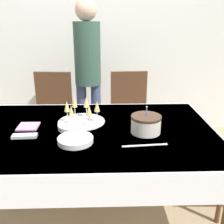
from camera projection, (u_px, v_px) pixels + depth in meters
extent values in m
plane|color=tan|center=(88.00, 209.00, 2.19)|extent=(12.00, 12.00, 0.00)
cube|color=silver|center=(92.00, 30.00, 3.32)|extent=(8.00, 0.05, 2.70)
cube|color=white|center=(85.00, 131.00, 1.94)|extent=(1.91, 1.15, 0.03)
cube|color=white|center=(85.00, 142.00, 1.97)|extent=(1.94, 1.18, 0.21)
cylinder|color=#51331E|center=(180.00, 142.00, 2.58)|extent=(0.06, 0.06, 0.70)
cube|color=#51331E|center=(51.00, 124.00, 2.80)|extent=(0.46, 0.46, 0.04)
cube|color=#51331E|center=(54.00, 94.00, 2.89)|extent=(0.40, 0.07, 0.50)
cylinder|color=#51331E|center=(65.00, 151.00, 2.70)|extent=(0.04, 0.04, 0.42)
cylinder|color=#51331E|center=(31.00, 150.00, 2.72)|extent=(0.04, 0.04, 0.42)
cylinder|color=#51331E|center=(72.00, 136.00, 3.04)|extent=(0.04, 0.04, 0.42)
cylinder|color=#51331E|center=(42.00, 135.00, 3.06)|extent=(0.04, 0.04, 0.42)
cube|color=#51331E|center=(131.00, 123.00, 2.83)|extent=(0.44, 0.44, 0.04)
cube|color=#51331E|center=(129.00, 94.00, 2.91)|extent=(0.40, 0.06, 0.50)
cylinder|color=#51331E|center=(150.00, 149.00, 2.75)|extent=(0.04, 0.04, 0.42)
cylinder|color=#51331E|center=(116.00, 150.00, 2.72)|extent=(0.04, 0.04, 0.42)
cylinder|color=#51331E|center=(143.00, 134.00, 3.09)|extent=(0.04, 0.04, 0.42)
cylinder|color=#51331E|center=(113.00, 135.00, 3.06)|extent=(0.04, 0.04, 0.42)
cylinder|color=#51331E|center=(220.00, 200.00, 1.98)|extent=(0.04, 0.04, 0.42)
cylinder|color=#51331E|center=(204.00, 173.00, 2.32)|extent=(0.04, 0.04, 0.42)
cylinder|color=silver|center=(146.00, 125.00, 1.87)|extent=(0.21, 0.21, 0.11)
cylinder|color=#4C3323|center=(146.00, 117.00, 1.85)|extent=(0.22, 0.22, 0.02)
cylinder|color=#3F72D8|center=(146.00, 112.00, 1.84)|extent=(0.01, 0.01, 0.06)
sphere|color=#F9CC4C|center=(147.00, 107.00, 1.83)|extent=(0.01, 0.01, 0.01)
cylinder|color=silver|center=(81.00, 122.00, 2.08)|extent=(0.37, 0.37, 0.01)
cylinder|color=silver|center=(97.00, 122.00, 2.06)|extent=(0.05, 0.05, 0.00)
cylinder|color=silver|center=(97.00, 116.00, 2.05)|extent=(0.01, 0.01, 0.08)
cone|color=#E0CC72|center=(97.00, 106.00, 2.02)|extent=(0.04, 0.04, 0.08)
cylinder|color=silver|center=(87.00, 117.00, 2.16)|extent=(0.05, 0.05, 0.00)
cylinder|color=silver|center=(87.00, 112.00, 2.14)|extent=(0.01, 0.01, 0.08)
cone|color=#E0CC72|center=(87.00, 102.00, 2.11)|extent=(0.04, 0.04, 0.08)
cylinder|color=silver|center=(75.00, 117.00, 2.16)|extent=(0.05, 0.05, 0.00)
cylinder|color=silver|center=(75.00, 112.00, 2.15)|extent=(0.01, 0.01, 0.08)
cone|color=#E0CC72|center=(74.00, 102.00, 2.12)|extent=(0.04, 0.04, 0.08)
cylinder|color=silver|center=(68.00, 121.00, 2.06)|extent=(0.05, 0.05, 0.00)
cylinder|color=silver|center=(67.00, 116.00, 2.05)|extent=(0.01, 0.01, 0.08)
cone|color=#E0CC72|center=(67.00, 106.00, 2.02)|extent=(0.04, 0.04, 0.08)
cylinder|color=silver|center=(72.00, 127.00, 1.96)|extent=(0.05, 0.05, 0.00)
cylinder|color=silver|center=(72.00, 122.00, 1.95)|extent=(0.01, 0.01, 0.08)
cone|color=#E0CC72|center=(71.00, 111.00, 1.92)|extent=(0.04, 0.04, 0.08)
cylinder|color=silver|center=(90.00, 126.00, 1.98)|extent=(0.05, 0.05, 0.00)
cylinder|color=silver|center=(89.00, 121.00, 1.96)|extent=(0.01, 0.01, 0.08)
cone|color=#E0CC72|center=(89.00, 110.00, 1.93)|extent=(0.04, 0.04, 0.08)
cylinder|color=white|center=(76.00, 142.00, 1.74)|extent=(0.24, 0.24, 0.01)
cylinder|color=white|center=(76.00, 141.00, 1.74)|extent=(0.24, 0.24, 0.01)
cylinder|color=white|center=(75.00, 140.00, 1.74)|extent=(0.24, 0.24, 0.01)
cylinder|color=white|center=(75.00, 139.00, 1.73)|extent=(0.24, 0.24, 0.01)
cylinder|color=white|center=(75.00, 138.00, 1.73)|extent=(0.24, 0.24, 0.01)
cylinder|color=white|center=(71.00, 128.00, 1.95)|extent=(0.19, 0.19, 0.01)
cylinder|color=white|center=(71.00, 127.00, 1.95)|extent=(0.19, 0.19, 0.01)
cylinder|color=white|center=(71.00, 127.00, 1.95)|extent=(0.19, 0.19, 0.01)
cylinder|color=white|center=(71.00, 126.00, 1.94)|extent=(0.19, 0.19, 0.01)
cylinder|color=white|center=(71.00, 125.00, 1.94)|extent=(0.19, 0.19, 0.01)
cube|color=silver|center=(145.00, 145.00, 1.70)|extent=(0.30, 0.04, 0.00)
cube|color=silver|center=(25.00, 136.00, 1.81)|extent=(0.17, 0.07, 0.02)
cube|color=pink|center=(28.00, 126.00, 1.98)|extent=(0.15, 0.15, 0.01)
cylinder|color=#3F4C72|center=(82.00, 119.00, 3.01)|extent=(0.11, 0.11, 0.82)
cylinder|color=#3F4C72|center=(96.00, 118.00, 3.01)|extent=(0.11, 0.11, 0.82)
cylinder|color=#335142|center=(87.00, 54.00, 2.76)|extent=(0.28, 0.28, 0.65)
sphere|color=#D8B293|center=(86.00, 10.00, 2.61)|extent=(0.22, 0.22, 0.22)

